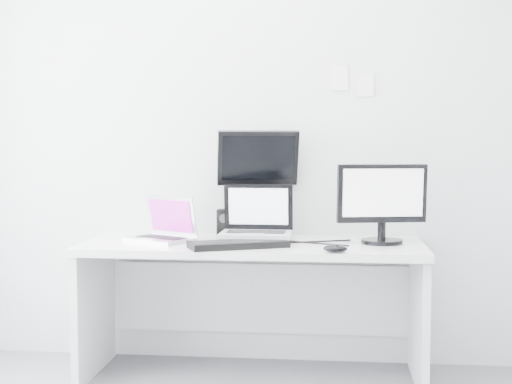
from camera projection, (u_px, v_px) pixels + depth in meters
back_wall at (259, 126)px, 4.21m from camera, size 3.60×0.00×3.60m
desk at (253, 311)px, 3.93m from camera, size 1.80×0.70×0.73m
macbook at (159, 218)px, 3.93m from camera, size 0.42×0.38×0.25m
speaker at (225, 223)px, 4.11m from camera, size 0.10×0.10×0.16m
dell_laptop at (256, 213)px, 3.91m from camera, size 0.38×0.30×0.31m
rear_monitor at (257, 182)px, 4.13m from camera, size 0.48×0.27×0.61m
samsung_monitor at (382, 203)px, 3.86m from camera, size 0.51×0.31×0.43m
keyboard at (238, 244)px, 3.72m from camera, size 0.52×0.36×0.03m
mouse at (335, 249)px, 3.55m from camera, size 0.13×0.09×0.04m
wall_note_0 at (339, 78)px, 4.14m from camera, size 0.10×0.00×0.14m
wall_note_1 at (366, 85)px, 4.13m from camera, size 0.09×0.00×0.13m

